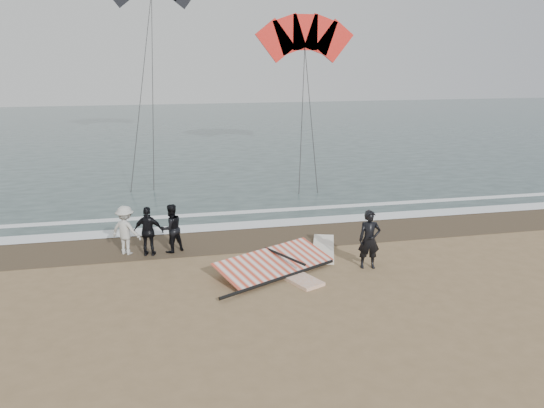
# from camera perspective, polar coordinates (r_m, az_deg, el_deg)

# --- Properties ---
(ground) EXTENTS (120.00, 120.00, 0.00)m
(ground) POSITION_cam_1_polar(r_m,az_deg,el_deg) (14.32, 1.73, -9.39)
(ground) COLOR #8C704C
(ground) RESTS_ON ground
(sea) EXTENTS (120.00, 54.00, 0.02)m
(sea) POSITION_cam_1_polar(r_m,az_deg,el_deg) (46.11, -8.21, 7.84)
(sea) COLOR #233838
(sea) RESTS_ON ground
(wet_sand) EXTENTS (120.00, 2.80, 0.01)m
(wet_sand) POSITION_cam_1_polar(r_m,az_deg,el_deg) (18.41, -1.62, -3.60)
(wet_sand) COLOR #4C3D2B
(wet_sand) RESTS_ON ground
(foam_near) EXTENTS (120.00, 0.90, 0.01)m
(foam_near) POSITION_cam_1_polar(r_m,az_deg,el_deg) (19.71, -2.37, -2.24)
(foam_near) COLOR white
(foam_near) RESTS_ON sea
(foam_far) EXTENTS (120.00, 0.45, 0.01)m
(foam_far) POSITION_cam_1_polar(r_m,az_deg,el_deg) (21.31, -3.16, -0.88)
(foam_far) COLOR white
(foam_far) RESTS_ON sea
(man_main) EXTENTS (0.70, 0.52, 1.76)m
(man_main) POSITION_cam_1_polar(r_m,az_deg,el_deg) (15.81, 10.42, -3.78)
(man_main) COLOR black
(man_main) RESTS_ON ground
(board_white) EXTENTS (1.59, 2.46, 0.10)m
(board_white) POSITION_cam_1_polar(r_m,az_deg,el_deg) (15.34, 1.81, -7.45)
(board_white) COLOR white
(board_white) RESTS_ON ground
(board_cream) EXTENTS (1.42, 2.59, 0.10)m
(board_cream) POSITION_cam_1_polar(r_m,az_deg,el_deg) (17.30, 5.55, -4.78)
(board_cream) COLOR white
(board_cream) RESTS_ON ground
(trio_cluster) EXTENTS (2.46, 1.11, 1.59)m
(trio_cluster) POSITION_cam_1_polar(r_m,az_deg,el_deg) (17.14, -13.36, -2.73)
(trio_cluster) COLOR black
(trio_cluster) RESTS_ON ground
(sail_rig) EXTENTS (3.74, 3.16, 0.49)m
(sail_rig) POSITION_cam_1_polar(r_m,az_deg,el_deg) (15.62, -0.09, -6.43)
(sail_rig) COLOR black
(sail_rig) RESTS_ON ground
(kite_red) EXTENTS (6.36, 4.38, 11.05)m
(kite_red) POSITION_cam_1_polar(r_m,az_deg,el_deg) (32.23, 3.56, 17.09)
(kite_red) COLOR red
(kite_red) RESTS_ON ground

